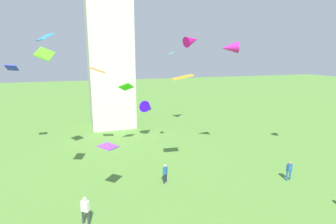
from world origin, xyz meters
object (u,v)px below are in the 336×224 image
kite_flying_0 (126,87)px  kite_flying_3 (45,37)px  kite_flying_2 (45,54)px  kite_flying_8 (230,48)px  kite_flying_7 (183,77)px  person_3 (289,170)px  kite_flying_1 (192,41)px  kite_flying_11 (12,68)px  kite_flying_9 (98,70)px  kite_flying_10 (108,146)px  kite_flying_5 (170,53)px  person_0 (165,172)px  kite_flying_4 (148,108)px  person_1 (85,209)px

kite_flying_0 → kite_flying_3: size_ratio=0.97×
kite_flying_2 → kite_flying_8: bearing=-63.6°
kite_flying_7 → person_3: bearing=173.2°
kite_flying_1 → kite_flying_11: bearing=78.4°
kite_flying_1 → kite_flying_7: bearing=135.9°
kite_flying_7 → kite_flying_9: 10.16m
kite_flying_0 → kite_flying_10: size_ratio=1.06×
kite_flying_0 → kite_flying_7: (3.16, -8.41, 1.59)m
kite_flying_5 → kite_flying_11: size_ratio=0.55×
kite_flying_5 → person_3: bearing=-135.5°
person_0 → kite_flying_8: bearing=-20.0°
kite_flying_0 → kite_flying_4: 6.16m
person_0 → kite_flying_0: (-1.42, 9.01, 6.30)m
person_0 → kite_flying_4: kite_flying_4 is taller
kite_flying_5 → kite_flying_4: bearing=10.6°
person_3 → kite_flying_2: kite_flying_2 is taller
person_0 → kite_flying_10: bearing=146.9°
kite_flying_10 → kite_flying_7: bearing=-40.5°
person_1 → kite_flying_9: kite_flying_9 is taller
kite_flying_1 → kite_flying_9: (-13.08, -5.74, -3.46)m
person_3 → kite_flying_7: (-8.47, 3.66, 7.85)m
person_1 → kite_flying_5: bearing=83.8°
kite_flying_0 → kite_flying_3: kite_flying_3 is taller
kite_flying_5 → kite_flying_7: size_ratio=0.42×
kite_flying_3 → kite_flying_8: bearing=57.0°
person_1 → kite_flying_5: (9.26, 9.92, 9.72)m
kite_flying_0 → kite_flying_9: kite_flying_9 is taller
person_3 → kite_flying_10: kite_flying_10 is taller
person_0 → kite_flying_3: kite_flying_3 is taller
kite_flying_2 → person_0: bearing=-77.2°
kite_flying_0 → person_3: bearing=-100.7°
person_0 → kite_flying_8: size_ratio=0.84×
person_0 → person_1: 7.58m
kite_flying_2 → kite_flying_3: kite_flying_3 is taller
person_3 → person_0: bearing=156.9°
kite_flying_5 → kite_flying_10: size_ratio=0.47×
kite_flying_8 → kite_flying_2: bearing=-62.7°
kite_flying_2 → kite_flying_9: size_ratio=1.03×
kite_flying_3 → kite_flying_4: 15.13m
kite_flying_10 → kite_flying_11: bearing=68.1°
kite_flying_8 → kite_flying_0: bearing=-104.0°
person_1 → kite_flying_0: (5.18, 12.75, 6.18)m
person_3 → kite_flying_1: bearing=88.6°
person_3 → kite_flying_10: bearing=165.4°
kite_flying_2 → kite_flying_4: kite_flying_2 is taller
person_0 → kite_flying_9: bearing=72.7°
kite_flying_5 → kite_flying_9: size_ratio=0.60×
kite_flying_3 → kite_flying_4: bearing=98.0°
kite_flying_0 → kite_flying_9: bearing=131.2°
kite_flying_8 → kite_flying_11: size_ratio=1.26×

